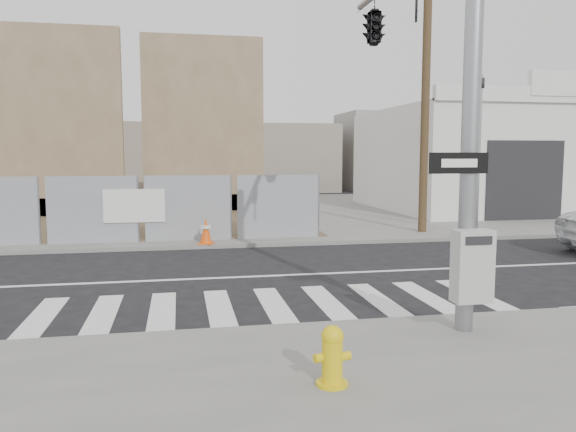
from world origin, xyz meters
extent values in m
plane|color=black|center=(0.00, 0.00, 0.00)|extent=(100.00, 100.00, 0.00)
cube|color=slate|center=(0.00, 14.00, 0.06)|extent=(50.00, 20.00, 0.12)
cylinder|color=gray|center=(2.50, -4.80, 3.62)|extent=(0.26, 0.26, 7.00)
cube|color=#B2B2AF|center=(2.45, -5.08, 1.15)|extent=(0.55, 0.30, 1.05)
cube|color=black|center=(2.25, -4.96, 2.62)|extent=(0.90, 0.03, 0.30)
cube|color=silver|center=(2.25, -4.98, 2.62)|extent=(0.55, 0.01, 0.12)
imported|color=black|center=(2.50, -0.60, 5.57)|extent=(0.53, 2.48, 1.00)
cylinder|color=gray|center=(8.00, 4.60, 2.72)|extent=(0.12, 0.12, 5.20)
imported|color=black|center=(8.00, 4.60, 5.22)|extent=(0.16, 0.20, 1.00)
cube|color=brown|center=(-7.00, 13.00, 4.12)|extent=(6.00, 0.50, 8.00)
cube|color=brown|center=(-7.00, 13.40, 0.52)|extent=(6.00, 1.30, 0.80)
cube|color=brown|center=(-0.50, 14.00, 4.12)|extent=(5.50, 0.50, 8.00)
cube|color=brown|center=(-0.50, 14.40, 0.52)|extent=(5.50, 1.30, 0.80)
cube|color=silver|center=(14.00, 13.00, 2.52)|extent=(12.00, 10.00, 4.80)
cube|color=silver|center=(14.00, 8.00, 5.12)|extent=(12.00, 0.30, 0.60)
cube|color=silver|center=(14.00, 7.95, 5.57)|extent=(4.00, 0.30, 1.00)
cube|color=black|center=(12.00, 7.98, 1.72)|extent=(3.40, 0.06, 3.20)
cylinder|color=#503E25|center=(6.50, 5.50, 5.12)|extent=(0.28, 0.28, 10.00)
cylinder|color=#DBBC0C|center=(0.00, -6.41, 0.14)|extent=(0.45, 0.45, 0.04)
cylinder|color=#DBBC0C|center=(0.00, -6.41, 0.40)|extent=(0.29, 0.29, 0.55)
sphere|color=#DBBC0C|center=(0.00, -6.41, 0.69)|extent=(0.26, 0.26, 0.26)
cylinder|color=#DBBC0C|center=(-0.14, -6.41, 0.45)|extent=(0.15, 0.13, 0.10)
cylinder|color=#DBBC0C|center=(0.15, -6.41, 0.45)|extent=(0.15, 0.13, 0.10)
cube|color=#F8510D|center=(-0.92, 4.22, 0.14)|extent=(0.52, 0.52, 0.03)
cone|color=#F8510D|center=(-0.92, 4.22, 0.51)|extent=(0.47, 0.47, 0.78)
cylinder|color=silver|center=(-0.92, 4.22, 0.62)|extent=(0.30, 0.30, 0.09)
camera|label=1|loc=(-1.67, -12.36, 2.73)|focal=35.00mm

